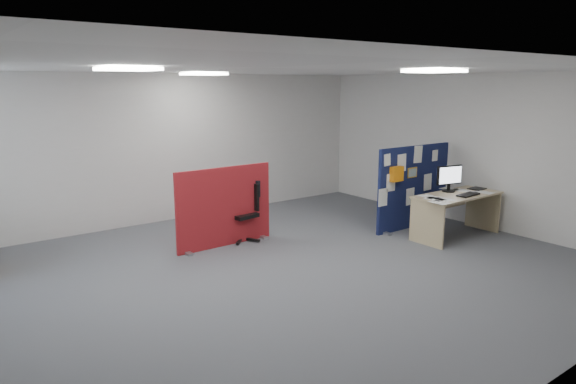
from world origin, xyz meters
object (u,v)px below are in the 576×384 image
main_desk (455,204)px  red_divider (225,207)px  monitor_main (449,177)px  office_chair (246,207)px  navy_divider (413,187)px

main_desk → red_divider: size_ratio=0.95×
monitor_main → office_chair: 3.43m
navy_divider → monitor_main: (0.17, -0.62, 0.24)m
office_chair → main_desk: bearing=-41.9°
main_desk → monitor_main: bearing=75.3°
main_desk → office_chair: 3.46m
monitor_main → red_divider: bearing=164.9°
navy_divider → main_desk: size_ratio=1.14×
red_divider → main_desk: bearing=-30.4°
monitor_main → red_divider: 3.77m
monitor_main → main_desk: bearing=-93.1°
main_desk → monitor_main: size_ratio=3.16×
red_divider → navy_divider: bearing=-19.6°
navy_divider → office_chair: (-2.74, 1.15, -0.19)m
navy_divider → red_divider: 3.37m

